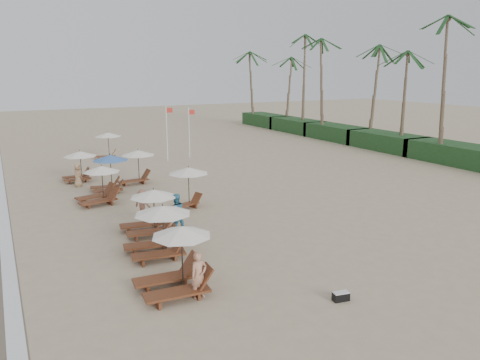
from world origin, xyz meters
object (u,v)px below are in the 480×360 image
lounger_station_3 (98,187)px  beachgoer_near (199,275)px  inland_station_1 (136,164)px  lounger_station_5 (78,165)px  beachgoer_far_b (78,175)px  inland_station_2 (107,142)px  lounger_station_0 (174,265)px  beachgoer_mid_b (143,203)px  inland_station_0 (187,181)px  duffel_bag (341,296)px  lounger_station_1 (157,232)px  flag_pole_near (167,131)px  lounger_station_4 (108,172)px  lounger_station_2 (148,213)px  beachgoer_mid_a (176,213)px

lounger_station_3 → beachgoer_near: (0.65, -13.22, -0.16)m
inland_station_1 → lounger_station_5: bearing=141.9°
beachgoer_near → beachgoer_far_b: 17.82m
inland_station_2 → lounger_station_0: bearing=-97.6°
beachgoer_near → beachgoer_mid_b: beachgoer_near is taller
inland_station_0 → duffel_bag: 12.52m
lounger_station_0 → lounger_station_1: 3.47m
lounger_station_0 → beachgoer_far_b: bearing=91.4°
duffel_bag → flag_pole_near: (3.06, 25.84, 2.42)m
beachgoer_mid_b → lounger_station_4: bearing=-30.4°
duffel_bag → inland_station_0: bearing=92.3°
inland_station_1 → inland_station_2: (0.32, 10.26, 0.13)m
inland_station_0 → flag_pole_near: bearing=75.2°
lounger_station_2 → inland_station_0: (3.15, 3.14, 0.52)m
lounger_station_4 → duffel_bag: size_ratio=4.23×
inland_station_1 → duffel_bag: bearing=-85.7°
inland_station_1 → beachgoer_mid_a: inland_station_1 is taller
beachgoer_near → lounger_station_4: bearing=79.9°
lounger_station_2 → duffel_bag: 10.03m
lounger_station_2 → inland_station_0: size_ratio=1.05×
lounger_station_4 → beachgoer_mid_a: (1.17, -8.90, -0.33)m
lounger_station_0 → beachgoer_mid_b: bearing=80.5°
lounger_station_3 → beachgoer_far_b: size_ratio=1.71×
lounger_station_2 → beachgoer_near: size_ratio=1.67×
lounger_station_5 → beachgoer_mid_a: (2.34, -12.87, -0.21)m
inland_station_1 → beachgoer_far_b: size_ratio=1.79×
inland_station_2 → beachgoer_near: size_ratio=1.61×
inland_station_2 → beachgoer_near: (-2.90, -27.14, -0.66)m
lounger_station_0 → flag_pole_near: size_ratio=0.58×
lounger_station_1 → lounger_station_2: bearing=80.1°
beachgoer_mid_b → duffel_bag: beachgoer_mid_b is taller
lounger_station_3 → lounger_station_5: 6.25m
inland_station_1 → beachgoer_mid_b: inland_station_1 is taller
lounger_station_1 → inland_station_2: (2.98, 22.97, 0.46)m
lounger_station_2 → beachgoer_mid_a: lounger_station_2 is taller
lounger_station_5 → flag_pole_near: 8.89m
lounger_station_2 → inland_station_2: 20.38m
beachgoer_near → flag_pole_near: flag_pole_near is taller
beachgoer_near → duffel_bag: 4.74m
lounger_station_4 → beachgoer_far_b: (-1.47, 2.29, -0.48)m
lounger_station_0 → beachgoer_far_b: (-0.41, 17.05, -0.22)m
lounger_station_4 → duffel_bag: 18.28m
beachgoer_far_b → beachgoer_near: bearing=-141.6°
lounger_station_0 → lounger_station_2: size_ratio=1.00×
beachgoer_far_b → flag_pole_near: bearing=-20.0°
lounger_station_5 → beachgoer_far_b: bearing=-100.4°
lounger_station_4 → inland_station_1: bearing=33.0°
inland_station_2 → beachgoer_near: inland_station_2 is taller
inland_station_1 → beachgoer_near: size_ratio=1.72×
lounger_station_0 → inland_station_0: lounger_station_0 is taller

